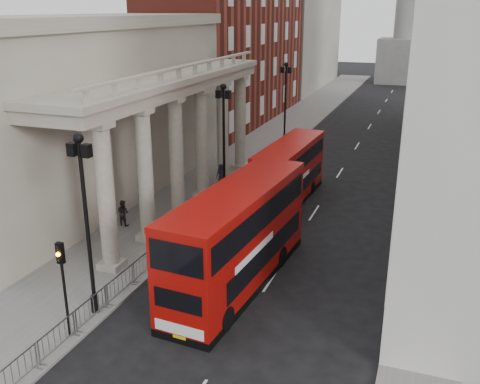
{
  "coord_description": "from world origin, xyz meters",
  "views": [
    {
      "loc": [
        12.89,
        -13.75,
        13.23
      ],
      "look_at": [
        3.2,
        12.86,
        3.48
      ],
      "focal_mm": 40.0,
      "sensor_mm": 36.0,
      "label": 1
    }
  ],
  "objects": [
    {
      "name": "bus_far",
      "position": [
        3.72,
        21.7,
        2.24
      ],
      "size": [
        2.87,
        10.03,
        4.29
      ],
      "rotation": [
        0.0,
        0.0,
        -0.05
      ],
      "color": "#AE0C08",
      "rests_on": "ground"
    },
    {
      "name": "sidewalk_west",
      "position": [
        -3.0,
        30.0,
        0.06
      ],
      "size": [
        6.0,
        140.0,
        0.12
      ],
      "primitive_type": "cube",
      "color": "slate",
      "rests_on": "ground"
    },
    {
      "name": "bus_near",
      "position": [
        4.52,
        8.96,
        2.63
      ],
      "size": [
        3.74,
        11.85,
        5.04
      ],
      "rotation": [
        0.0,
        0.0,
        -0.08
      ],
      "color": "#9E0A07",
      "rests_on": "ground"
    },
    {
      "name": "pedestrian_a",
      "position": [
        -4.24,
        15.74,
        0.95
      ],
      "size": [
        0.67,
        0.5,
        1.65
      ],
      "primitive_type": "imported",
      "rotation": [
        0.0,
        0.0,
        0.19
      ],
      "color": "black",
      "rests_on": "sidewalk_west"
    },
    {
      "name": "pedestrian_c",
      "position": [
        -2.23,
        23.44,
        0.92
      ],
      "size": [
        0.83,
        0.59,
        1.6
      ],
      "primitive_type": "imported",
      "rotation": [
        0.0,
        0.0,
        6.18
      ],
      "color": "black",
      "rests_on": "sidewalk_west"
    },
    {
      "name": "west_building_far",
      "position": [
        -10.5,
        80.0,
        10.0
      ],
      "size": [
        9.0,
        30.0,
        20.0
      ],
      "primitive_type": "cube",
      "color": "gray",
      "rests_on": "ground"
    },
    {
      "name": "lamp_post_south",
      "position": [
        -0.6,
        4.0,
        4.91
      ],
      "size": [
        1.05,
        0.44,
        8.32
      ],
      "color": "black",
      "rests_on": "sidewalk_west"
    },
    {
      "name": "pedestrian_b",
      "position": [
        -4.91,
        13.4,
        0.96
      ],
      "size": [
        0.89,
        0.73,
        1.67
      ],
      "primitive_type": "imported",
      "rotation": [
        0.0,
        0.0,
        3.01
      ],
      "color": "black",
      "rests_on": "sidewalk_west"
    },
    {
      "name": "lamp_post_mid",
      "position": [
        -0.6,
        20.0,
        4.91
      ],
      "size": [
        1.05,
        0.44,
        8.32
      ],
      "color": "black",
      "rests_on": "sidewalk_west"
    },
    {
      "name": "crowd_barriers",
      "position": [
        -0.35,
        2.23,
        0.67
      ],
      "size": [
        0.5,
        18.75,
        1.1
      ],
      "color": "gray",
      "rests_on": "sidewalk_west"
    },
    {
      "name": "traffic_light",
      "position": [
        -0.5,
        1.98,
        3.11
      ],
      "size": [
        0.28,
        0.33,
        4.3
      ],
      "color": "black",
      "rests_on": "sidewalk_west"
    },
    {
      "name": "brick_building",
      "position": [
        -10.5,
        48.0,
        11.0
      ],
      "size": [
        9.0,
        32.0,
        22.0
      ],
      "primitive_type": "cube",
      "color": "maroon",
      "rests_on": "ground"
    },
    {
      "name": "sidewalk_east",
      "position": [
        13.5,
        30.0,
        0.06
      ],
      "size": [
        3.0,
        140.0,
        0.12
      ],
      "primitive_type": "cube",
      "color": "slate",
      "rests_on": "ground"
    },
    {
      "name": "kerb",
      "position": [
        -0.05,
        30.0,
        0.07
      ],
      "size": [
        0.2,
        140.0,
        0.14
      ],
      "primitive_type": "cube",
      "color": "slate",
      "rests_on": "ground"
    },
    {
      "name": "ground",
      "position": [
        0.0,
        0.0,
        0.0
      ],
      "size": [
        260.0,
        260.0,
        0.0
      ],
      "primitive_type": "plane",
      "color": "black",
      "rests_on": "ground"
    },
    {
      "name": "lamp_post_north",
      "position": [
        -0.6,
        36.0,
        4.91
      ],
      "size": [
        1.05,
        0.44,
        8.32
      ],
      "color": "black",
      "rests_on": "sidewalk_west"
    },
    {
      "name": "portico_building",
      "position": [
        -10.5,
        18.0,
        6.0
      ],
      "size": [
        9.0,
        28.0,
        12.0
      ],
      "primitive_type": "cube",
      "color": "gray",
      "rests_on": "ground"
    }
  ]
}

